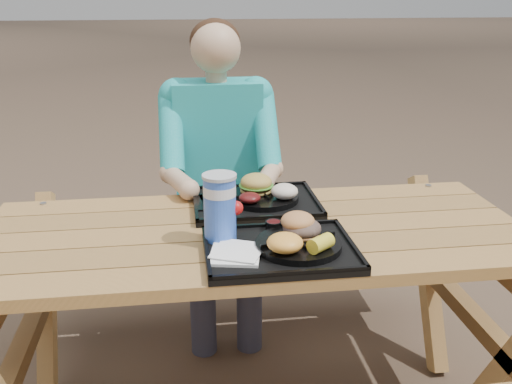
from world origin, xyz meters
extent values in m
cube|color=black|center=(0.05, -0.20, 0.76)|extent=(0.45, 0.35, 0.02)
cube|color=black|center=(0.03, 0.21, 0.76)|extent=(0.45, 0.35, 0.02)
cylinder|color=black|center=(0.10, -0.20, 0.78)|extent=(0.26, 0.26, 0.02)
cylinder|color=black|center=(0.06, 0.22, 0.78)|extent=(0.26, 0.26, 0.02)
cube|color=white|center=(-0.09, -0.24, 0.78)|extent=(0.17, 0.17, 0.02)
cylinder|color=blue|center=(-0.13, -0.11, 0.87)|extent=(0.10, 0.10, 0.20)
cylinder|color=#330507|center=(0.05, -0.07, 0.79)|extent=(0.05, 0.05, 0.03)
cylinder|color=#F8F31B|center=(0.10, -0.07, 0.79)|extent=(0.05, 0.05, 0.03)
ellipsoid|color=#FFB443|center=(0.05, -0.26, 0.82)|extent=(0.11, 0.11, 0.05)
cube|color=black|center=(-0.15, 0.22, 0.77)|extent=(0.05, 0.16, 0.01)
ellipsoid|color=#571111|center=(0.00, 0.14, 0.81)|extent=(0.08, 0.08, 0.04)
ellipsoid|color=white|center=(0.13, 0.17, 0.82)|extent=(0.10, 0.10, 0.05)
camera|label=1|loc=(-0.24, -1.73, 1.50)|focal=40.00mm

